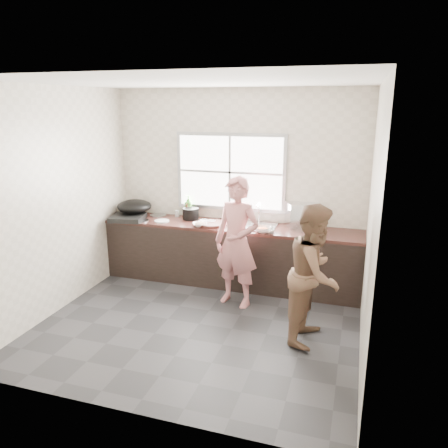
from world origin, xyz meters
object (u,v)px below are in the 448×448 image
(woman, at_px, (237,246))
(bottle_brown_short, at_px, (190,211))
(bottle_green, at_px, (188,206))
(plate_food, at_px, (162,221))
(bottle_brown_tall, at_px, (187,212))
(bowl_held, at_px, (268,230))
(dish_rack, at_px, (303,215))
(pot_lid_right, at_px, (158,215))
(person_side, at_px, (315,274))
(wok, at_px, (134,206))
(bowl_crabs, at_px, (263,230))
(cutting_board, at_px, (212,224))
(glass_jar, at_px, (177,213))
(burner, at_px, (128,218))
(black_pot, at_px, (191,214))
(bowl_mince, at_px, (200,225))
(pot_lid_left, at_px, (139,221))

(woman, bearing_deg, bottle_brown_short, 153.39)
(woman, height_order, bottle_green, woman)
(plate_food, bearing_deg, bottle_brown_tall, 45.84)
(bowl_held, relative_size, plate_food, 0.98)
(dish_rack, relative_size, pot_lid_right, 1.80)
(bottle_green, bearing_deg, person_side, -35.70)
(wok, relative_size, dish_rack, 1.15)
(bowl_held, distance_m, bottle_brown_tall, 1.34)
(plate_food, xyz_separation_m, wok, (-0.51, 0.14, 0.15))
(bottle_green, bearing_deg, bowl_crabs, -19.84)
(cutting_board, height_order, glass_jar, glass_jar)
(bowl_held, bearing_deg, bottle_brown_tall, 164.18)
(pot_lid_right, bearing_deg, bottle_green, 6.78)
(bowl_crabs, relative_size, burner, 0.40)
(bowl_crabs, distance_m, plate_food, 1.49)
(black_pot, bearing_deg, bowl_held, -14.95)
(bowl_held, xyz_separation_m, plate_food, (-1.57, 0.08, -0.02))
(dish_rack, bearing_deg, wok, 160.83)
(plate_food, xyz_separation_m, dish_rack, (1.96, 0.36, 0.16))
(black_pot, height_order, bottle_brown_tall, bottle_brown_tall)
(glass_jar, bearing_deg, bowl_mince, -38.99)
(black_pot, xyz_separation_m, plate_food, (-0.35, -0.24, -0.07))
(bowl_held, bearing_deg, wok, 173.75)
(bowl_crabs, height_order, pot_lid_left, bowl_crabs)
(bowl_crabs, height_order, wok, wok)
(bowl_held, height_order, black_pot, black_pot)
(person_side, relative_size, pot_lid_left, 5.43)
(black_pot, height_order, bottle_brown_short, bottle_brown_short)
(bottle_brown_tall, bearing_deg, bottle_green, 93.25)
(cutting_board, distance_m, bottle_green, 0.59)
(bottle_brown_short, relative_size, pot_lid_left, 0.67)
(cutting_board, relative_size, black_pot, 1.72)
(bowl_mince, height_order, pot_lid_left, bowl_mince)
(cutting_board, bearing_deg, bowl_held, -7.98)
(black_pot, bearing_deg, bowl_mince, -50.71)
(bottle_brown_short, distance_m, burner, 0.91)
(plate_food, relative_size, bottle_green, 0.63)
(bowl_mince, height_order, wok, wok)
(bowl_mince, relative_size, pot_lid_left, 0.72)
(bowl_mince, xyz_separation_m, pot_lid_left, (-0.93, -0.01, -0.02))
(person_side, height_order, bowl_crabs, person_side)
(black_pot, distance_m, bottle_green, 0.16)
(bowl_held, height_order, pot_lid_left, bowl_held)
(glass_jar, bearing_deg, burner, -146.01)
(person_side, bearing_deg, glass_jar, 65.32)
(person_side, bearing_deg, woman, 68.45)
(bowl_held, height_order, bottle_brown_tall, bottle_brown_tall)
(person_side, xyz_separation_m, pot_lid_right, (-2.48, 1.39, 0.11))
(bowl_mince, distance_m, bowl_crabs, 0.88)
(person_side, relative_size, bottle_brown_tall, 7.61)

